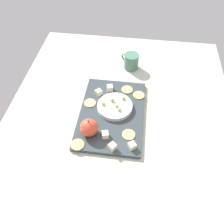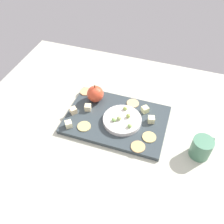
{
  "view_description": "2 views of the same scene",
  "coord_description": "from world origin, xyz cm",
  "px_view_note": "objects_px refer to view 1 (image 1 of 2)",
  "views": [
    {
      "loc": [
        65.83,
        5.63,
        82.89
      ],
      "look_at": [
        2.99,
        -2.64,
        8.72
      ],
      "focal_mm": 38.82,
      "sensor_mm": 36.0,
      "label": 1
    },
    {
      "loc": [
        -18.98,
        58.96,
        77.37
      ],
      "look_at": [
        1.49,
        -2.17,
        8.97
      ],
      "focal_mm": 39.08,
      "sensor_mm": 36.0,
      "label": 2
    }
  ],
  "objects_px": {
    "serving_dish": "(115,107)",
    "apple_whole": "(89,128)",
    "cracker_1": "(78,145)",
    "cracker_4": "(127,90)",
    "cracker_3": "(139,95)",
    "grape_3": "(119,109)",
    "platter": "(111,115)",
    "grape_4": "(117,106)",
    "grape_2": "(124,98)",
    "grape_1": "(103,103)",
    "cheese_cube_1": "(110,88)",
    "cheese_cube_4": "(112,147)",
    "cheese_cube_2": "(132,146)",
    "cracker_2": "(90,103)",
    "cup": "(131,61)",
    "cracker_0": "(129,135)",
    "cheese_cube_3": "(105,135)",
    "cheese_cube_0": "(99,92)",
    "grape_0": "(112,100)"
  },
  "relations": [
    {
      "from": "grape_1",
      "to": "cheese_cube_2",
      "type": "bearing_deg",
      "value": 36.61
    },
    {
      "from": "cracker_2",
      "to": "grape_3",
      "type": "height_order",
      "value": "grape_3"
    },
    {
      "from": "cheese_cube_1",
      "to": "cheese_cube_3",
      "type": "xyz_separation_m",
      "value": [
        0.26,
        0.02,
        0.0
      ]
    },
    {
      "from": "cheese_cube_4",
      "to": "cracker_0",
      "type": "relative_size",
      "value": 0.48
    },
    {
      "from": "cheese_cube_3",
      "to": "grape_3",
      "type": "bearing_deg",
      "value": 161.63
    },
    {
      "from": "apple_whole",
      "to": "grape_1",
      "type": "distance_m",
      "value": 0.14
    },
    {
      "from": "cheese_cube_2",
      "to": "grape_0",
      "type": "xyz_separation_m",
      "value": [
        -0.21,
        -0.1,
        0.01
      ]
    },
    {
      "from": "cheese_cube_0",
      "to": "platter",
      "type": "bearing_deg",
      "value": 34.55
    },
    {
      "from": "cheese_cube_1",
      "to": "cracker_2",
      "type": "xyz_separation_m",
      "value": [
        0.09,
        -0.08,
        -0.01
      ]
    },
    {
      "from": "grape_2",
      "to": "cracker_4",
      "type": "bearing_deg",
      "value": 173.4
    },
    {
      "from": "cheese_cube_4",
      "to": "grape_1",
      "type": "xyz_separation_m",
      "value": [
        -0.2,
        -0.07,
        0.01
      ]
    },
    {
      "from": "serving_dish",
      "to": "grape_3",
      "type": "xyz_separation_m",
      "value": [
        0.03,
        0.02,
        0.02
      ]
    },
    {
      "from": "platter",
      "to": "cracker_1",
      "type": "xyz_separation_m",
      "value": [
        0.17,
        -0.11,
        0.01
      ]
    },
    {
      "from": "cheese_cube_1",
      "to": "cracker_4",
      "type": "distance_m",
      "value": 0.08
    },
    {
      "from": "cracker_0",
      "to": "cracker_2",
      "type": "height_order",
      "value": "same"
    },
    {
      "from": "grape_2",
      "to": "grape_4",
      "type": "xyz_separation_m",
      "value": [
        0.05,
        -0.02,
        0.0
      ]
    },
    {
      "from": "serving_dish",
      "to": "cracker_2",
      "type": "xyz_separation_m",
      "value": [
        -0.01,
        -0.11,
        -0.01
      ]
    },
    {
      "from": "cheese_cube_4",
      "to": "cracker_1",
      "type": "bearing_deg",
      "value": -89.3
    },
    {
      "from": "cracker_1",
      "to": "cracker_4",
      "type": "xyz_separation_m",
      "value": [
        -0.32,
        0.16,
        0.0
      ]
    },
    {
      "from": "cheese_cube_4",
      "to": "grape_2",
      "type": "bearing_deg",
      "value": 175.92
    },
    {
      "from": "platter",
      "to": "serving_dish",
      "type": "xyz_separation_m",
      "value": [
        -0.03,
        0.01,
        0.02
      ]
    },
    {
      "from": "grape_3",
      "to": "cup",
      "type": "relative_size",
      "value": 0.19
    },
    {
      "from": "cheese_cube_4",
      "to": "cracker_1",
      "type": "relative_size",
      "value": 0.48
    },
    {
      "from": "cheese_cube_3",
      "to": "cracker_0",
      "type": "height_order",
      "value": "cheese_cube_3"
    },
    {
      "from": "grape_1",
      "to": "apple_whole",
      "type": "bearing_deg",
      "value": -12.85
    },
    {
      "from": "cracker_1",
      "to": "grape_1",
      "type": "xyz_separation_m",
      "value": [
        -0.2,
        0.07,
        0.02
      ]
    },
    {
      "from": "platter",
      "to": "grape_4",
      "type": "height_order",
      "value": "grape_4"
    },
    {
      "from": "cheese_cube_4",
      "to": "apple_whole",
      "type": "bearing_deg",
      "value": -120.94
    },
    {
      "from": "serving_dish",
      "to": "cracker_0",
      "type": "distance_m",
      "value": 0.15
    },
    {
      "from": "serving_dish",
      "to": "cracker_0",
      "type": "height_order",
      "value": "serving_dish"
    },
    {
      "from": "apple_whole",
      "to": "cracker_3",
      "type": "bearing_deg",
      "value": 142.3
    },
    {
      "from": "cheese_cube_2",
      "to": "cracker_2",
      "type": "distance_m",
      "value": 0.28
    },
    {
      "from": "grape_3",
      "to": "platter",
      "type": "bearing_deg",
      "value": -82.98
    },
    {
      "from": "cracker_4",
      "to": "grape_3",
      "type": "bearing_deg",
      "value": -7.67
    },
    {
      "from": "apple_whole",
      "to": "cracker_4",
      "type": "distance_m",
      "value": 0.29
    },
    {
      "from": "grape_3",
      "to": "grape_4",
      "type": "distance_m",
      "value": 0.02
    },
    {
      "from": "cup",
      "to": "cheese_cube_3",
      "type": "bearing_deg",
      "value": -8.01
    },
    {
      "from": "cheese_cube_2",
      "to": "cracker_4",
      "type": "distance_m",
      "value": 0.31
    },
    {
      "from": "cup",
      "to": "cracker_2",
      "type": "bearing_deg",
      "value": -28.46
    },
    {
      "from": "serving_dish",
      "to": "cracker_4",
      "type": "bearing_deg",
      "value": 160.3
    },
    {
      "from": "serving_dish",
      "to": "apple_whole",
      "type": "height_order",
      "value": "apple_whole"
    },
    {
      "from": "cheese_cube_1",
      "to": "grape_4",
      "type": "xyz_separation_m",
      "value": [
        0.12,
        0.05,
        0.01
      ]
    },
    {
      "from": "apple_whole",
      "to": "cracker_0",
      "type": "distance_m",
      "value": 0.16
    },
    {
      "from": "platter",
      "to": "grape_3",
      "type": "xyz_separation_m",
      "value": [
        -0.0,
        0.03,
        0.03
      ]
    },
    {
      "from": "cheese_cube_0",
      "to": "cheese_cube_2",
      "type": "relative_size",
      "value": 1.0
    },
    {
      "from": "apple_whole",
      "to": "cracker_2",
      "type": "relative_size",
      "value": 1.35
    },
    {
      "from": "serving_dish",
      "to": "cracker_3",
      "type": "distance_m",
      "value": 0.13
    },
    {
      "from": "cheese_cube_0",
      "to": "cracker_0",
      "type": "distance_m",
      "value": 0.26
    },
    {
      "from": "cheese_cube_3",
      "to": "cheese_cube_4",
      "type": "bearing_deg",
      "value": 34.91
    },
    {
      "from": "serving_dish",
      "to": "apple_whole",
      "type": "relative_size",
      "value": 2.14
    }
  ]
}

